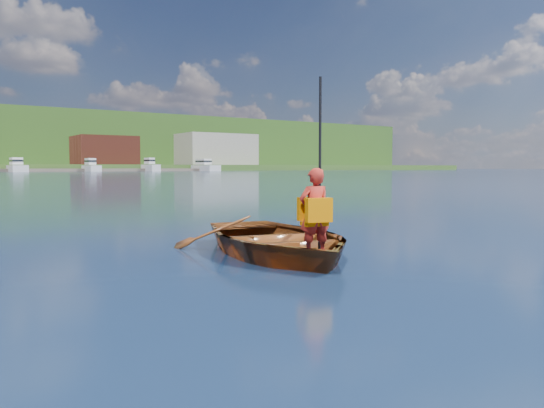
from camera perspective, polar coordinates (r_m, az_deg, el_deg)
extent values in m
plane|color=#122140|center=(7.11, -5.77, -6.00)|extent=(600.00, 600.00, 0.00)
imported|color=brown|center=(7.46, 0.44, -3.85)|extent=(3.13, 3.91, 0.72)
imported|color=#B3271E|center=(6.66, 4.59, -0.94)|extent=(0.45, 0.34, 1.12)
cube|color=#D77600|center=(6.55, 5.06, -0.67)|extent=(0.35, 0.16, 0.30)
cube|color=#D77600|center=(6.77, 4.13, -0.52)|extent=(0.35, 0.14, 0.30)
cube|color=#D77600|center=(6.68, 4.58, -2.13)|extent=(0.34, 0.27, 0.05)
cylinder|color=black|center=(6.84, 5.18, 4.04)|extent=(0.04, 0.04, 2.28)
cube|color=maroon|center=(177.95, -17.59, 5.51)|extent=(18.00, 16.00, 9.00)
cube|color=gray|center=(192.71, -6.01, 5.84)|extent=(26.00, 16.00, 11.00)
cube|color=silver|center=(150.52, -25.73, 3.42)|extent=(3.60, 12.86, 1.86)
cube|color=silver|center=(151.81, -25.82, 4.18)|extent=(2.52, 5.79, 1.80)
cube|color=black|center=(151.81, -25.82, 4.22)|extent=(2.59, 6.04, 0.50)
cube|color=silver|center=(154.07, -18.85, 3.60)|extent=(2.84, 10.14, 1.86)
cube|color=silver|center=(155.06, -18.96, 4.35)|extent=(1.99, 4.56, 1.80)
cube|color=black|center=(155.07, -18.96, 4.38)|extent=(2.04, 4.77, 0.50)
cube|color=silver|center=(159.15, -12.92, 3.76)|extent=(2.60, 9.30, 2.15)
cube|color=silver|center=(160.03, -13.05, 4.55)|extent=(1.82, 4.18, 1.80)
cube|color=black|center=(160.03, -13.05, 4.58)|extent=(1.87, 4.37, 0.50)
cube|color=silver|center=(166.15, -7.17, 3.82)|extent=(3.77, 13.47, 1.99)
cube|color=silver|center=(167.36, -7.38, 4.53)|extent=(2.64, 6.06, 1.80)
cube|color=black|center=(167.36, -7.38, 4.57)|extent=(2.71, 6.33, 0.50)
cylinder|color=#382314|center=(222.50, -23.54, 5.49)|extent=(0.80, 0.80, 3.47)
sphere|color=#1F5C22|center=(222.69, -23.57, 6.69)|extent=(6.48, 6.48, 6.48)
cylinder|color=#382314|center=(264.50, -12.81, 6.61)|extent=(0.80, 0.80, 2.92)
sphere|color=#1F5C22|center=(264.71, -12.82, 7.45)|extent=(5.45, 5.45, 5.45)
cylinder|color=#382314|center=(280.62, -2.62, 6.31)|extent=(0.80, 0.80, 3.15)
sphere|color=#1F5C22|center=(280.82, -2.62, 7.17)|extent=(5.87, 5.87, 5.87)
cylinder|color=#382314|center=(319.64, -5.83, 7.49)|extent=(0.80, 0.80, 2.88)
sphere|color=#1F5C22|center=(319.90, -5.83, 8.18)|extent=(5.38, 5.38, 5.38)
cylinder|color=#382314|center=(282.40, -16.50, 7.29)|extent=(0.80, 0.80, 3.02)
sphere|color=#1F5C22|center=(282.67, -16.52, 8.10)|extent=(5.63, 5.63, 5.63)
cylinder|color=#382314|center=(240.90, -1.63, 4.91)|extent=(0.80, 0.80, 2.60)
sphere|color=#1F5C22|center=(240.99, -1.63, 5.74)|extent=(4.86, 4.86, 4.86)
cylinder|color=#382314|center=(255.04, -19.73, 6.62)|extent=(0.80, 0.80, 3.31)
sphere|color=#1F5C22|center=(255.30, -19.76, 7.61)|extent=(6.17, 6.17, 6.17)
cylinder|color=#382314|center=(304.30, -6.32, 7.22)|extent=(0.80, 0.80, 3.11)
sphere|color=#1F5C22|center=(304.57, -6.33, 8.00)|extent=(5.80, 5.80, 5.80)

